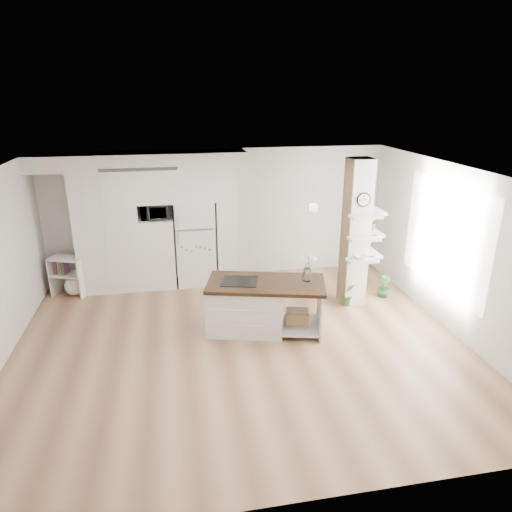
{
  "coord_description": "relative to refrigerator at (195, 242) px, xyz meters",
  "views": [
    {
      "loc": [
        -0.91,
        -6.22,
        3.77
      ],
      "look_at": [
        0.4,
        0.9,
        1.15
      ],
      "focal_mm": 32.0,
      "sensor_mm": 36.0,
      "label": 1
    }
  ],
  "objects": [
    {
      "name": "floor",
      "position": [
        0.53,
        -2.68,
        -0.88
      ],
      "size": [
        7.0,
        6.0,
        0.01
      ],
      "primitive_type": "cube",
      "color": "tan",
      "rests_on": "ground"
    },
    {
      "name": "room",
      "position": [
        0.53,
        -2.68,
        0.98
      ],
      "size": [
        7.04,
        6.04,
        2.72
      ],
      "color": "white",
      "rests_on": "ground"
    },
    {
      "name": "cabinet_wall",
      "position": [
        -0.92,
        -0.01,
        0.63
      ],
      "size": [
        4.0,
        0.71,
        2.7
      ],
      "color": "white",
      "rests_on": "floor"
    },
    {
      "name": "refrigerator",
      "position": [
        0.0,
        0.0,
        0.0
      ],
      "size": [
        0.78,
        0.69,
        1.75
      ],
      "color": "white",
      "rests_on": "floor"
    },
    {
      "name": "column",
      "position": [
        2.9,
        -1.55,
        0.48
      ],
      "size": [
        0.69,
        0.9,
        2.7
      ],
      "color": "silver",
      "rests_on": "floor"
    },
    {
      "name": "window",
      "position": [
        4.0,
        -2.38,
        0.62
      ],
      "size": [
        0.0,
        2.4,
        2.4
      ],
      "primitive_type": "plane",
      "rotation": [
        1.57,
        0.0,
        -1.57
      ],
      "color": "white",
      "rests_on": "room"
    },
    {
      "name": "pendant_light",
      "position": [
        2.23,
        -2.53,
        1.24
      ],
      "size": [
        0.12,
        0.12,
        0.1
      ],
      "primitive_type": "cylinder",
      "color": "white",
      "rests_on": "room"
    },
    {
      "name": "kitchen_island",
      "position": [
        0.8,
        -2.19,
        -0.43
      ],
      "size": [
        2.07,
        1.35,
        1.43
      ],
      "rotation": [
        0.0,
        0.0,
        -0.25
      ],
      "color": "white",
      "rests_on": "floor"
    },
    {
      "name": "bookshelf",
      "position": [
        -2.45,
        -0.19,
        -0.54
      ],
      "size": [
        0.75,
        0.59,
        0.78
      ],
      "rotation": [
        0.0,
        0.0,
        -0.37
      ],
      "color": "white",
      "rests_on": "floor"
    },
    {
      "name": "floor_plant_a",
      "position": [
        2.7,
        -1.64,
        -0.65
      ],
      "size": [
        0.28,
        0.25,
        0.45
      ],
      "primitive_type": "imported",
      "rotation": [
        0.0,
        0.0,
        -0.22
      ],
      "color": "#29682C",
      "rests_on": "floor"
    },
    {
      "name": "floor_plant_b",
      "position": [
        3.52,
        -1.39,
        -0.66
      ],
      "size": [
        0.26,
        0.26,
        0.43
      ],
      "primitive_type": "imported",
      "rotation": [
        0.0,
        0.0,
        -0.06
      ],
      "color": "#29682C",
      "rests_on": "floor"
    },
    {
      "name": "microwave",
      "position": [
        -0.75,
        -0.06,
        0.69
      ],
      "size": [
        0.54,
        0.37,
        0.3
      ],
      "primitive_type": "imported",
      "color": "#2D2D2D",
      "rests_on": "cabinet_wall"
    },
    {
      "name": "shelf_plant",
      "position": [
        3.15,
        -1.38,
        0.65
      ],
      "size": [
        0.27,
        0.23,
        0.3
      ],
      "primitive_type": "imported",
      "color": "#29682C",
      "rests_on": "column"
    },
    {
      "name": "decor_bowl",
      "position": [
        2.82,
        -1.78,
        0.13
      ],
      "size": [
        0.22,
        0.22,
        0.05
      ],
      "primitive_type": "imported",
      "color": "white",
      "rests_on": "column"
    }
  ]
}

